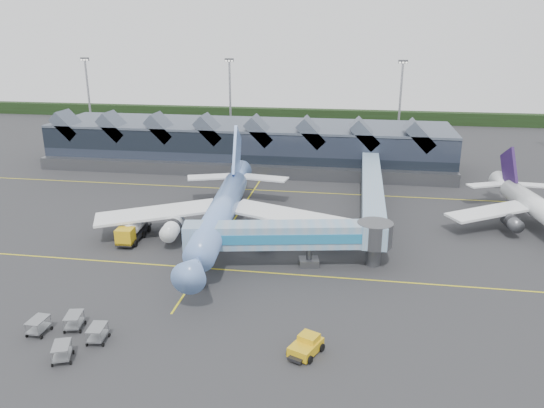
% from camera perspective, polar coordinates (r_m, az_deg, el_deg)
% --- Properties ---
extents(ground, '(260.00, 260.00, 0.00)m').
position_cam_1_polar(ground, '(78.14, -5.90, -4.39)').
color(ground, '#2A2A2C').
rests_on(ground, ground).
extents(taxi_stripes, '(120.00, 60.00, 0.01)m').
position_cam_1_polar(taxi_stripes, '(87.15, -4.23, -1.87)').
color(taxi_stripes, gold).
rests_on(taxi_stripes, ground).
extents(tree_line_far, '(260.00, 4.00, 4.00)m').
position_cam_1_polar(tree_line_far, '(182.65, 3.03, 9.56)').
color(tree_line_far, black).
rests_on(tree_line_far, ground).
extents(terminal, '(90.00, 22.25, 12.52)m').
position_cam_1_polar(terminal, '(121.96, -2.59, 6.46)').
color(terminal, black).
rests_on(terminal, ground).
extents(light_masts, '(132.40, 42.56, 22.45)m').
position_cam_1_polar(light_masts, '(133.41, 9.98, 10.56)').
color(light_masts, '#95969D').
rests_on(light_masts, ground).
extents(main_airliner, '(39.09, 45.13, 14.49)m').
position_cam_1_polar(main_airliner, '(79.75, -5.34, -0.61)').
color(main_airliner, '#729CE7').
rests_on(main_airliner, ground).
extents(regional_jet, '(29.04, 32.04, 11.01)m').
position_cam_1_polar(regional_jet, '(92.31, 26.72, -0.40)').
color(regional_jet, white).
rests_on(regional_jet, ground).
extents(jet_bridge, '(27.27, 8.70, 6.13)m').
position_cam_1_polar(jet_bridge, '(69.66, 3.08, -3.47)').
color(jet_bridge, '#76A3C6').
rests_on(jet_bridge, ground).
extents(fuel_truck, '(3.23, 9.75, 3.25)m').
position_cam_1_polar(fuel_truck, '(82.19, -14.60, -2.37)').
color(fuel_truck, black).
rests_on(fuel_truck, ground).
extents(pushback_tug, '(3.65, 4.45, 1.79)m').
position_cam_1_polar(pushback_tug, '(53.41, 3.68, -15.00)').
color(pushback_tug, gold).
rests_on(pushback_tug, ground).
extents(baggage_carts, '(8.43, 8.13, 1.70)m').
position_cam_1_polar(baggage_carts, '(58.83, -21.07, -12.74)').
color(baggage_carts, gray).
rests_on(baggage_carts, ground).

